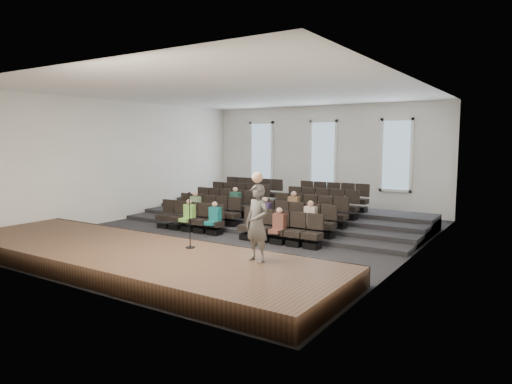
% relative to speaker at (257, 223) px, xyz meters
% --- Properties ---
extents(ground, '(14.00, 14.00, 0.00)m').
position_rel_speaker_xyz_m(ground, '(-3.50, 4.34, -1.42)').
color(ground, black).
rests_on(ground, ground).
extents(ceiling, '(12.00, 14.00, 0.02)m').
position_rel_speaker_xyz_m(ceiling, '(-3.50, 4.34, 3.59)').
color(ceiling, white).
rests_on(ceiling, ground).
extents(wall_back, '(12.00, 0.04, 5.00)m').
position_rel_speaker_xyz_m(wall_back, '(-3.50, 11.36, 1.08)').
color(wall_back, white).
rests_on(wall_back, ground).
extents(wall_front, '(12.00, 0.04, 5.00)m').
position_rel_speaker_xyz_m(wall_front, '(-3.50, -2.68, 1.08)').
color(wall_front, white).
rests_on(wall_front, ground).
extents(wall_left, '(0.04, 14.00, 5.00)m').
position_rel_speaker_xyz_m(wall_left, '(-9.52, 4.34, 1.08)').
color(wall_left, white).
rests_on(wall_left, ground).
extents(wall_right, '(0.04, 14.00, 5.00)m').
position_rel_speaker_xyz_m(wall_right, '(2.52, 4.34, 1.08)').
color(wall_right, white).
rests_on(wall_right, ground).
extents(stage, '(11.80, 3.60, 0.50)m').
position_rel_speaker_xyz_m(stage, '(-3.50, -0.76, -1.17)').
color(stage, '#47311E').
rests_on(stage, ground).
extents(stage_lip, '(11.80, 0.06, 0.52)m').
position_rel_speaker_xyz_m(stage_lip, '(-3.50, 1.01, -1.17)').
color(stage_lip, black).
rests_on(stage_lip, ground).
extents(risers, '(11.80, 4.80, 0.60)m').
position_rel_speaker_xyz_m(risers, '(-3.50, 7.51, -1.22)').
color(risers, black).
rests_on(risers, ground).
extents(seating_rows, '(6.80, 4.70, 1.67)m').
position_rel_speaker_xyz_m(seating_rows, '(-3.50, 5.88, -0.73)').
color(seating_rows, black).
rests_on(seating_rows, ground).
extents(windows, '(8.44, 0.10, 3.24)m').
position_rel_speaker_xyz_m(windows, '(-3.50, 11.29, 1.28)').
color(windows, white).
rests_on(windows, wall_back).
extents(audience, '(5.45, 2.64, 1.10)m').
position_rel_speaker_xyz_m(audience, '(-3.50, 4.66, -0.60)').
color(audience, '#84CF53').
rests_on(audience, seating_rows).
extents(speaker, '(0.75, 0.58, 1.83)m').
position_rel_speaker_xyz_m(speaker, '(0.00, 0.00, 0.00)').
color(speaker, '#53504F').
rests_on(speaker, stage).
extents(mic_stand, '(0.25, 0.25, 1.51)m').
position_rel_speaker_xyz_m(mic_stand, '(-2.24, 0.17, -0.47)').
color(mic_stand, black).
rests_on(mic_stand, stage).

